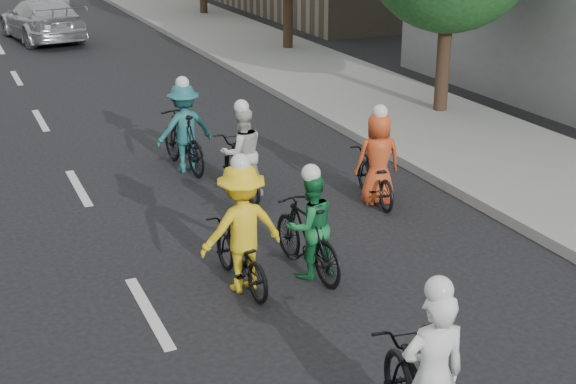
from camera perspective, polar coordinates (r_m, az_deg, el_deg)
ground at (r=10.43m, az=-9.87°, el=-8.43°), size 120.00×120.00×0.00m
sidewalk_right at (r=21.98m, az=4.01°, el=7.51°), size 4.00×80.00×0.15m
curb_right at (r=21.16m, az=-0.71°, el=7.09°), size 0.18×80.00×0.18m
cyclist_0 at (r=13.96m, az=-3.34°, el=2.18°), size 0.79×1.90×1.73m
cyclist_1 at (r=15.32m, az=-7.42°, el=4.10°), size 1.15×1.94×1.84m
cyclist_2 at (r=10.61m, az=-3.36°, el=-3.33°), size 1.16×1.68×1.90m
cyclist_3 at (r=13.70m, az=6.28°, el=1.67°), size 0.84×1.74×1.73m
cyclist_5 at (r=11.01m, az=1.47°, el=-2.89°), size 0.76×1.81×1.63m
follow_car_lead at (r=30.61m, az=-17.10°, el=11.64°), size 2.79×5.38×1.49m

